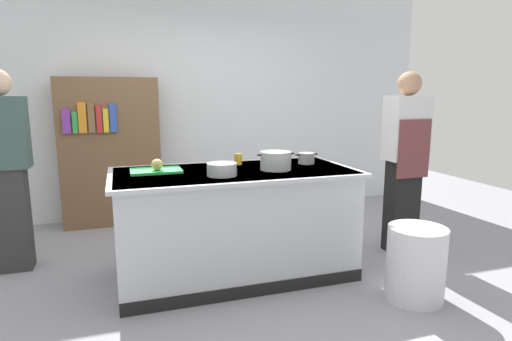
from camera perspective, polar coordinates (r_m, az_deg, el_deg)
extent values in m
plane|color=gray|center=(3.71, -2.80, -13.80)|extent=(10.00, 10.00, 0.00)
cube|color=silver|center=(5.44, -8.87, 10.08)|extent=(6.40, 0.12, 3.00)
cube|color=#B7BABF|center=(3.55, -2.86, -7.15)|extent=(1.90, 0.90, 0.90)
cube|color=#B7BABF|center=(3.44, -2.93, -0.23)|extent=(1.98, 0.98, 0.03)
cube|color=black|center=(3.29, -0.63, -16.11)|extent=(1.90, 0.01, 0.10)
cube|color=green|center=(3.46, -13.44, -0.02)|extent=(0.40, 0.28, 0.02)
sphere|color=tan|center=(3.41, -13.31, 0.78)|extent=(0.09, 0.09, 0.09)
cylinder|color=#B7BABF|center=(3.46, 2.70, 1.35)|extent=(0.25, 0.25, 0.15)
cube|color=black|center=(3.40, 0.47, 2.11)|extent=(0.04, 0.02, 0.01)
cube|color=black|center=(3.50, 4.87, 2.31)|extent=(0.04, 0.02, 0.01)
cylinder|color=#99999E|center=(3.79, 6.86, 1.67)|extent=(0.14, 0.14, 0.10)
cube|color=black|center=(3.75, 5.66, 2.12)|extent=(0.04, 0.02, 0.01)
cube|color=black|center=(3.82, 8.06, 2.23)|extent=(0.04, 0.02, 0.01)
cylinder|color=#B7BABF|center=(3.22, -4.67, 0.15)|extent=(0.23, 0.23, 0.10)
cylinder|color=yellow|center=(3.71, -2.44, 1.56)|extent=(0.07, 0.07, 0.10)
cylinder|color=silver|center=(3.40, 20.88, -11.72)|extent=(0.43, 0.43, 0.56)
cube|color=black|center=(4.31, 19.17, -4.55)|extent=(0.28, 0.20, 0.90)
cube|color=silver|center=(4.19, 19.78, 5.42)|extent=(0.38, 0.24, 0.60)
sphere|color=#A87A5B|center=(4.18, 20.13, 11.03)|extent=(0.22, 0.22, 0.22)
cube|color=brown|center=(4.11, 20.68, 2.75)|extent=(0.34, 0.02, 0.54)
cube|color=#323232|center=(4.20, -30.26, -5.79)|extent=(0.28, 0.20, 0.90)
cube|color=#3A504D|center=(4.08, -31.22, 4.41)|extent=(0.38, 0.24, 0.60)
cube|color=brown|center=(5.11, -19.11, 2.31)|extent=(1.10, 0.28, 1.70)
cube|color=purple|center=(4.94, -24.39, 6.11)|extent=(0.08, 0.03, 0.26)
cube|color=green|center=(4.94, -23.40, 6.02)|extent=(0.05, 0.03, 0.23)
cube|color=orange|center=(4.93, -22.55, 6.65)|extent=(0.08, 0.03, 0.33)
cube|color=brown|center=(4.92, -21.47, 6.68)|extent=(0.07, 0.03, 0.32)
cube|color=red|center=(4.92, -20.55, 6.58)|extent=(0.06, 0.03, 0.30)
cube|color=yellow|center=(4.92, -19.72, 6.41)|extent=(0.06, 0.03, 0.26)
cube|color=#3351B7|center=(4.91, -18.84, 6.78)|extent=(0.07, 0.03, 0.31)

